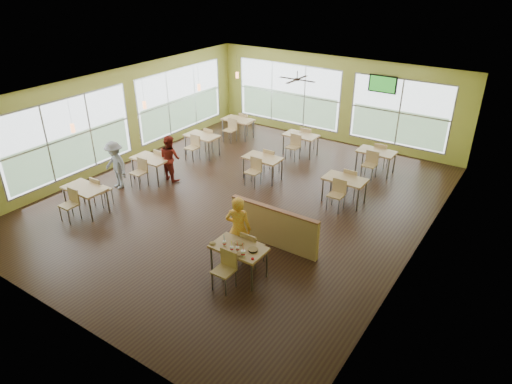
# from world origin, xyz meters

# --- Properties ---
(room) EXTENTS (12.00, 12.04, 3.20)m
(room) POSITION_xyz_m (0.00, 0.00, 1.60)
(room) COLOR black
(room) RESTS_ON ground
(window_bays) EXTENTS (9.24, 10.24, 2.38)m
(window_bays) POSITION_xyz_m (-2.65, 3.08, 1.48)
(window_bays) COLOR white
(window_bays) RESTS_ON room
(main_table) EXTENTS (1.22, 1.52, 0.87)m
(main_table) POSITION_xyz_m (2.00, -3.00, 0.63)
(main_table) COLOR tan
(main_table) RESTS_ON floor
(half_wall_divider) EXTENTS (2.40, 0.14, 1.04)m
(half_wall_divider) POSITION_xyz_m (2.00, -1.55, 0.52)
(half_wall_divider) COLOR tan
(half_wall_divider) RESTS_ON floor
(dining_tables) EXTENTS (6.92, 8.72, 0.87)m
(dining_tables) POSITION_xyz_m (-1.05, 1.71, 0.63)
(dining_tables) COLOR tan
(dining_tables) RESTS_ON floor
(pendant_lights) EXTENTS (0.11, 7.31, 0.86)m
(pendant_lights) POSITION_xyz_m (-3.20, 0.68, 2.45)
(pendant_lights) COLOR #2D2119
(pendant_lights) RESTS_ON ceiling
(ceiling_fan) EXTENTS (1.25, 1.25, 0.29)m
(ceiling_fan) POSITION_xyz_m (-0.00, 3.00, 2.95)
(ceiling_fan) COLOR #2D2119
(ceiling_fan) RESTS_ON ceiling
(tv_backwall) EXTENTS (1.00, 0.07, 0.60)m
(tv_backwall) POSITION_xyz_m (1.80, 5.90, 2.45)
(tv_backwall) COLOR black
(tv_backwall) RESTS_ON wall_back
(man_plaid) EXTENTS (0.70, 0.59, 1.64)m
(man_plaid) POSITION_xyz_m (1.63, -2.49, 0.82)
(man_plaid) COLOR orange
(man_plaid) RESTS_ON floor
(patron_maroon) EXTENTS (0.79, 0.66, 1.47)m
(patron_maroon) POSITION_xyz_m (-2.73, -0.13, 0.73)
(patron_maroon) COLOR maroon
(patron_maroon) RESTS_ON floor
(patron_grey) EXTENTS (1.04, 0.69, 1.50)m
(patron_grey) POSITION_xyz_m (-3.68, -1.49, 0.75)
(patron_grey) COLOR slate
(patron_grey) RESTS_ON floor
(cup_blue) EXTENTS (0.09, 0.09, 0.31)m
(cup_blue) POSITION_xyz_m (1.71, -3.13, 0.81)
(cup_blue) COLOR white
(cup_blue) RESTS_ON main_table
(cup_yellow) EXTENTS (0.08, 0.08, 0.30)m
(cup_yellow) POSITION_xyz_m (1.97, -3.20, 0.81)
(cup_yellow) COLOR white
(cup_yellow) RESTS_ON main_table
(cup_red_near) EXTENTS (0.08, 0.08, 0.30)m
(cup_red_near) POSITION_xyz_m (2.07, -3.14, 0.81)
(cup_red_near) COLOR white
(cup_red_near) RESTS_ON main_table
(cup_red_far) EXTENTS (0.10, 0.10, 0.38)m
(cup_red_far) POSITION_xyz_m (2.28, -3.23, 0.83)
(cup_red_far) COLOR white
(cup_red_far) RESTS_ON main_table
(food_basket) EXTENTS (0.23, 0.23, 0.05)m
(food_basket) POSITION_xyz_m (2.35, -2.95, 0.78)
(food_basket) COLOR black
(food_basket) RESTS_ON main_table
(ketchup_cup) EXTENTS (0.06, 0.06, 0.03)m
(ketchup_cup) POSITION_xyz_m (2.51, -3.21, 0.76)
(ketchup_cup) COLOR #B40100
(ketchup_cup) RESTS_ON main_table
(wrapper_left) EXTENTS (0.16, 0.14, 0.04)m
(wrapper_left) POSITION_xyz_m (1.45, -3.22, 0.77)
(wrapper_left) COLOR olive
(wrapper_left) RESTS_ON main_table
(wrapper_mid) EXTENTS (0.24, 0.21, 0.06)m
(wrapper_mid) POSITION_xyz_m (1.94, -2.90, 0.78)
(wrapper_mid) COLOR olive
(wrapper_mid) RESTS_ON main_table
(wrapper_right) EXTENTS (0.16, 0.14, 0.04)m
(wrapper_right) POSITION_xyz_m (2.18, -3.26, 0.77)
(wrapper_right) COLOR olive
(wrapper_right) RESTS_ON main_table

